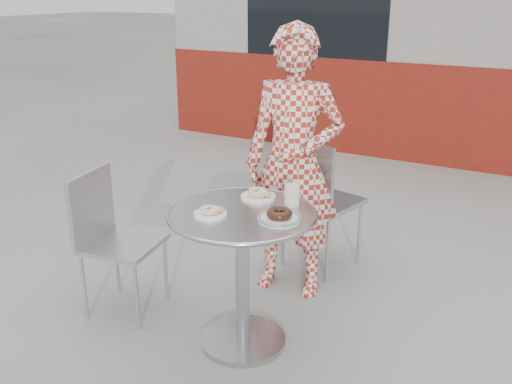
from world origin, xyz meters
The scene contains 10 objects.
ground centered at (0.00, 0.00, 0.00)m, with size 60.00×60.00×0.00m, color #A19F99.
storefront centered at (0.00, 5.56, 1.49)m, with size 6.02×4.55×3.00m.
bistro_table centered at (0.03, 0.01, 0.54)m, with size 0.71×0.71×0.72m.
chair_far centered at (0.02, 1.00, 0.26)m, with size 0.49×0.50×0.86m.
chair_left centered at (-0.71, -0.03, 0.24)m, with size 0.44×0.43×0.79m.
seated_person centered at (-0.01, 0.66, 0.77)m, with size 0.56×0.37×1.54m, color maroon.
plate_far centered at (0.01, 0.21, 0.74)m, with size 0.17×0.17×0.05m.
plate_near centered at (-0.07, -0.09, 0.73)m, with size 0.15×0.15×0.04m.
plate_checker centered at (0.23, 0.01, 0.73)m, with size 0.20×0.20×0.05m.
milk_cup centered at (0.20, 0.20, 0.78)m, with size 0.08×0.08×0.12m.
Camera 1 is at (1.29, -2.11, 1.71)m, focal length 40.00 mm.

